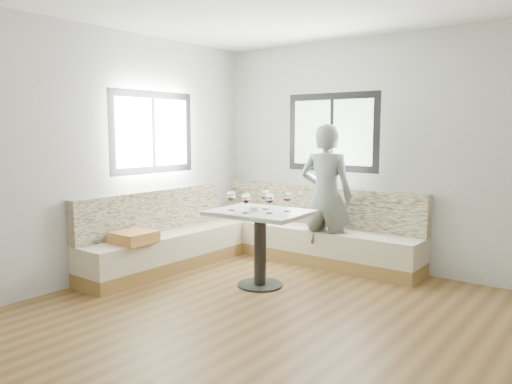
% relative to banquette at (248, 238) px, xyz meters
% --- Properties ---
extents(room, '(5.01, 5.01, 2.81)m').
position_rel_banquette_xyz_m(room, '(1.51, -1.54, 1.08)').
color(room, brown).
rests_on(room, ground).
extents(banquette, '(2.90, 2.80, 0.95)m').
position_rel_banquette_xyz_m(banquette, '(0.00, 0.00, 0.00)').
color(banquette, olive).
rests_on(banquette, ground).
extents(table, '(1.05, 0.84, 0.82)m').
position_rel_banquette_xyz_m(table, '(0.66, -0.62, 0.29)').
color(table, black).
rests_on(table, ground).
extents(person, '(0.72, 0.55, 1.76)m').
position_rel_banquette_xyz_m(person, '(0.84, 0.47, 0.55)').
color(person, slate).
rests_on(person, ground).
extents(olive_ramekin, '(0.10, 0.10, 0.04)m').
position_rel_banquette_xyz_m(olive_ramekin, '(0.60, -0.64, 0.51)').
color(olive_ramekin, white).
rests_on(olive_ramekin, table).
extents(wine_glass_a, '(0.10, 0.10, 0.22)m').
position_rel_banquette_xyz_m(wine_glass_a, '(0.41, -0.80, 0.64)').
color(wine_glass_a, white).
rests_on(wine_glass_a, table).
extents(wine_glass_b, '(0.10, 0.10, 0.22)m').
position_rel_banquette_xyz_m(wine_glass_b, '(0.65, -0.85, 0.64)').
color(wine_glass_b, white).
rests_on(wine_glass_b, table).
extents(wine_glass_c, '(0.10, 0.10, 0.22)m').
position_rel_banquette_xyz_m(wine_glass_c, '(0.85, -0.70, 0.64)').
color(wine_glass_c, white).
rests_on(wine_glass_c, table).
extents(wine_glass_d, '(0.10, 0.10, 0.22)m').
position_rel_banquette_xyz_m(wine_glass_d, '(0.65, -0.51, 0.64)').
color(wine_glass_d, white).
rests_on(wine_glass_d, table).
extents(wine_glass_e, '(0.10, 0.10, 0.22)m').
position_rel_banquette_xyz_m(wine_glass_e, '(0.92, -0.49, 0.64)').
color(wine_glass_e, white).
rests_on(wine_glass_e, table).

